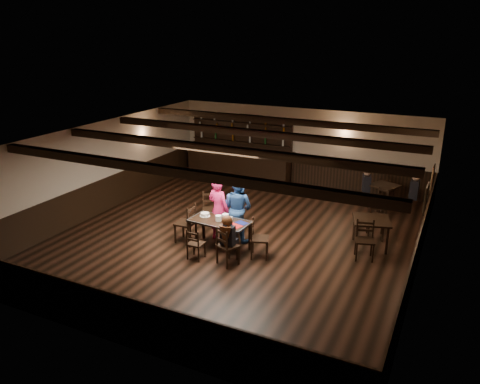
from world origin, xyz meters
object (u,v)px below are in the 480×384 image
at_px(chair_near_left, 194,242).
at_px(cake, 205,215).
at_px(dining_table, 220,224).
at_px(chair_near_right, 225,244).
at_px(bar_counter, 239,159).
at_px(woman_pink, 218,209).
at_px(man_blue, 238,208).

bearing_deg(chair_near_left, cake, 104.05).
height_order(dining_table, chair_near_left, chair_near_left).
relative_size(dining_table, cake, 5.85).
xyz_separation_m(chair_near_right, bar_counter, (-2.69, 6.31, 0.18)).
height_order(chair_near_right, bar_counter, bar_counter).
bearing_deg(chair_near_right, woman_pink, 124.11).
height_order(chair_near_left, man_blue, man_blue).
bearing_deg(chair_near_left, dining_table, 72.36).
relative_size(woman_pink, cake, 6.39).
relative_size(chair_near_right, cake, 3.53).
bearing_deg(man_blue, cake, 55.44).
bearing_deg(woman_pink, dining_table, 130.76).
distance_m(chair_near_left, woman_pink, 1.32).
xyz_separation_m(dining_table, cake, (-0.48, 0.11, 0.13)).
distance_m(chair_near_right, woman_pink, 1.47).
distance_m(cake, bar_counter, 5.73).
height_order(woman_pink, cake, woman_pink).
bearing_deg(man_blue, chair_near_right, 116.06).
height_order(dining_table, bar_counter, bar_counter).
bearing_deg(cake, chair_near_right, -39.67).
height_order(man_blue, cake, man_blue).
relative_size(chair_near_left, chair_near_right, 0.84).
distance_m(dining_table, woman_pink, 0.58).
height_order(chair_near_left, chair_near_right, chair_near_right).
distance_m(chair_near_left, cake, 0.99).
distance_m(woman_pink, bar_counter, 5.45).
bearing_deg(cake, bar_counter, 107.14).
bearing_deg(chair_near_right, dining_table, 126.14).
xyz_separation_m(chair_near_left, man_blue, (0.41, 1.51, 0.41)).
distance_m(chair_near_right, cake, 1.33).
bearing_deg(chair_near_right, bar_counter, 113.12).
relative_size(woman_pink, man_blue, 0.97).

